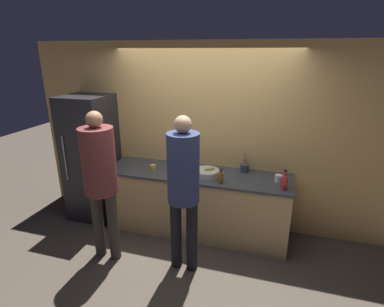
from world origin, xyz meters
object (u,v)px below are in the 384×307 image
at_px(bottle_red, 284,182).
at_px(cup_white, 278,178).
at_px(cup_yellow, 153,168).
at_px(person_center, 183,182).
at_px(bottle_amber, 221,177).
at_px(fruit_bowl, 207,173).
at_px(utensil_crock, 244,167).
at_px(person_left, 100,173).
at_px(refrigerator, 92,158).

bearing_deg(bottle_red, cup_white, 108.86).
relative_size(bottle_red, cup_yellow, 3.00).
bearing_deg(person_center, bottle_amber, 61.52).
distance_m(fruit_bowl, bottle_amber, 0.26).
height_order(utensil_crock, cup_white, utensil_crock).
relative_size(person_left, bottle_red, 7.50).
bearing_deg(cup_white, fruit_bowl, -174.60).
distance_m(refrigerator, cup_yellow, 1.05).
xyz_separation_m(person_center, utensil_crock, (0.54, 1.01, -0.15)).
relative_size(person_left, person_center, 1.00).
distance_m(person_left, person_center, 0.99).
relative_size(refrigerator, person_center, 1.01).
height_order(fruit_bowl, bottle_red, bottle_red).
height_order(person_left, person_center, person_left).
bearing_deg(person_center, utensil_crock, 61.72).
distance_m(utensil_crock, bottle_amber, 0.51).
height_order(person_center, cup_white, person_center).
bearing_deg(fruit_bowl, person_left, -143.99).
bearing_deg(bottle_red, utensil_crock, 141.20).
bearing_deg(refrigerator, person_center, -25.09).
height_order(utensil_crock, bottle_amber, utensil_crock).
bearing_deg(refrigerator, person_left, -50.31).
height_order(person_left, utensil_crock, person_left).
relative_size(utensil_crock, bottle_amber, 1.45).
xyz_separation_m(person_left, fruit_bowl, (1.08, 0.78, -0.19)).
bearing_deg(utensil_crock, cup_white, -25.55).
height_order(refrigerator, bottle_red, refrigerator).
xyz_separation_m(fruit_bowl, cup_yellow, (-0.76, -0.01, -0.01)).
xyz_separation_m(person_center, fruit_bowl, (0.09, 0.71, -0.16)).
xyz_separation_m(refrigerator, cup_yellow, (1.04, -0.10, 0.00)).
height_order(bottle_amber, cup_white, bottle_amber).
xyz_separation_m(person_center, cup_white, (1.00, 0.79, -0.16)).
relative_size(person_center, fruit_bowl, 5.61).
height_order(utensil_crock, bottle_red, utensil_crock).
relative_size(person_left, utensil_crock, 6.96).
bearing_deg(bottle_amber, cup_white, 18.60).
relative_size(person_center, utensil_crock, 6.94).
bearing_deg(fruit_bowl, cup_yellow, -179.34).
distance_m(person_center, fruit_bowl, 0.73).
distance_m(refrigerator, cup_white, 2.71).
bearing_deg(cup_white, bottle_amber, -161.40).
relative_size(cup_yellow, cup_white, 0.87).
bearing_deg(person_center, fruit_bowl, 82.87).
xyz_separation_m(bottle_amber, cup_white, (0.69, 0.23, -0.03)).
bearing_deg(person_center, bottle_red, 29.00).
distance_m(refrigerator, utensil_crock, 2.27).
height_order(refrigerator, utensil_crock, refrigerator).
distance_m(bottle_amber, bottle_red, 0.76).
distance_m(fruit_bowl, cup_white, 0.91).
height_order(refrigerator, fruit_bowl, refrigerator).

